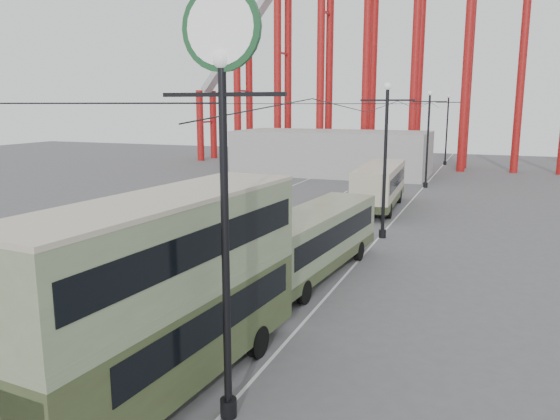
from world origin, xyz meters
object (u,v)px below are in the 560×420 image
at_px(pedestrian, 237,260).
at_px(double_decker_bus, 168,285).
at_px(single_decker_green, 314,239).
at_px(single_decker_cream, 380,184).
at_px(lamp_post_near, 223,114).

bearing_deg(pedestrian, double_decker_bus, 61.62).
distance_m(single_decker_green, single_decker_cream, 18.02).
distance_m(lamp_post_near, pedestrian, 13.33).
bearing_deg(double_decker_bus, pedestrian, 110.05).
bearing_deg(lamp_post_near, double_decker_bus, 164.28).
bearing_deg(lamp_post_near, single_decker_green, 97.57).
height_order(double_decker_bus, single_decker_green, double_decker_bus).
distance_m(double_decker_bus, pedestrian, 10.36).
bearing_deg(single_decker_green, pedestrian, -142.64).
bearing_deg(single_decker_green, single_decker_cream, 96.37).
distance_m(double_decker_bus, single_decker_green, 11.84).
bearing_deg(double_decker_bus, single_decker_cream, 94.76).
xyz_separation_m(lamp_post_near, single_decker_cream, (-2.08, 30.36, -5.95)).
xyz_separation_m(single_decker_green, pedestrian, (-3.12, -1.98, -0.82)).
xyz_separation_m(double_decker_bus, pedestrian, (-2.66, 9.77, -2.21)).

